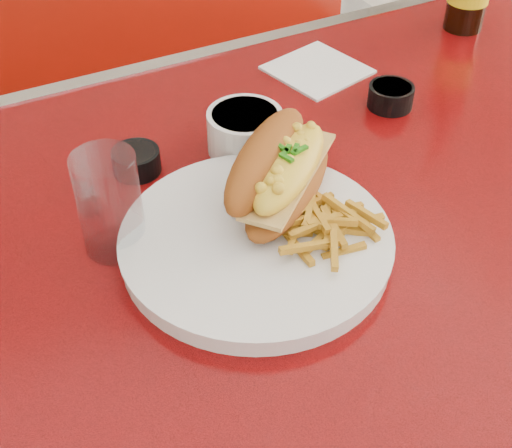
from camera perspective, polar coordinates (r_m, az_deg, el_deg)
name	(u,v)px	position (r m, az deg, el deg)	size (l,w,h in m)	color
diner_table	(354,268)	(1.03, 7.87, -3.52)	(1.23, 0.83, 0.77)	red
booth_bench_far	(163,155)	(1.79, -7.47, 5.52)	(1.20, 0.51, 0.90)	maroon
dinner_plate	(256,242)	(0.80, 0.00, -1.48)	(0.33, 0.33, 0.02)	white
mac_hoagie	(280,171)	(0.83, 1.96, 4.28)	(0.22, 0.21, 0.09)	#9A4F18
fries_pile	(324,225)	(0.79, 5.48, -0.04)	(0.10, 0.09, 0.03)	gold
fork	(302,207)	(0.84, 3.70, 1.39)	(0.05, 0.15, 0.00)	silver
gravy_ramekin	(245,130)	(0.95, -0.89, 7.52)	(0.10, 0.10, 0.06)	white
sauce_cup_left	(136,160)	(0.93, -9.57, 5.07)	(0.07, 0.07, 0.03)	black
sauce_cup_right	(391,95)	(1.06, 10.73, 10.09)	(0.08, 0.08, 0.03)	black
water_tumbler	(110,204)	(0.79, -11.63, 1.59)	(0.07, 0.07, 0.12)	#A9C4DA
paper_napkin	(317,70)	(1.15, 4.93, 12.20)	(0.13, 0.13, 0.00)	white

